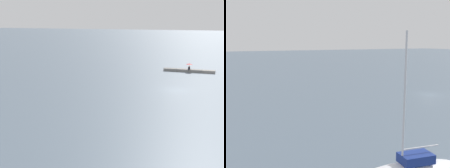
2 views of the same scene
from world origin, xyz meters
The scene contains 1 object.
ground_plane centered at (0.00, 0.00, 0.00)m, with size 500.00×500.00×0.00m, color slate.
Camera 2 is at (-35.69, 38.13, 9.55)m, focal length 44.62 mm.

